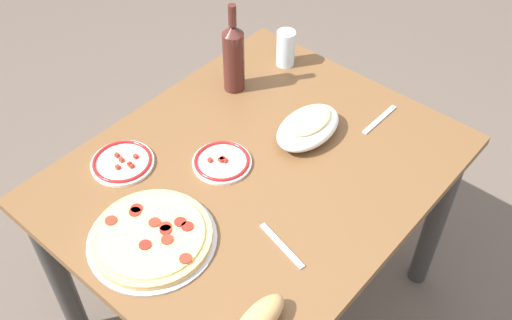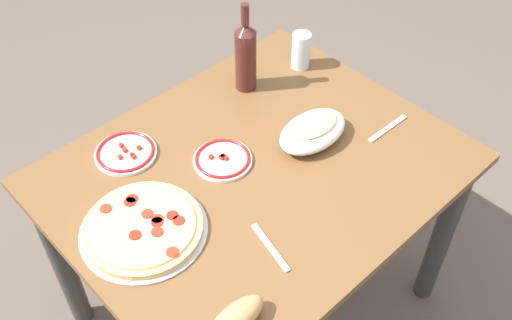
# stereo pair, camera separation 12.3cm
# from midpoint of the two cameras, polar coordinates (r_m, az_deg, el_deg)

# --- Properties ---
(ground_plane) EXTENTS (8.00, 8.00, 0.00)m
(ground_plane) POSITION_cam_midpoint_polar(r_m,az_deg,el_deg) (2.32, -1.57, -13.66)
(ground_plane) COLOR brown
(ground_plane) RESTS_ON ground
(dining_table) EXTENTS (1.14, 0.92, 0.75)m
(dining_table) POSITION_cam_midpoint_polar(r_m,az_deg,el_deg) (1.82, -1.95, -3.63)
(dining_table) COLOR brown
(dining_table) RESTS_ON ground
(pepperoni_pizza) EXTENTS (0.34, 0.34, 0.03)m
(pepperoni_pizza) POSITION_cam_midpoint_polar(r_m,az_deg,el_deg) (1.57, -12.23, -7.35)
(pepperoni_pizza) COLOR #B7B7BC
(pepperoni_pizza) RESTS_ON dining_table
(baked_pasta_dish) EXTENTS (0.24, 0.15, 0.08)m
(baked_pasta_dish) POSITION_cam_midpoint_polar(r_m,az_deg,el_deg) (1.79, 3.08, 3.22)
(baked_pasta_dish) COLOR white
(baked_pasta_dish) RESTS_ON dining_table
(wine_bottle) EXTENTS (0.07, 0.07, 0.31)m
(wine_bottle) POSITION_cam_midpoint_polar(r_m,az_deg,el_deg) (1.92, -4.04, 9.88)
(wine_bottle) COLOR #471E19
(wine_bottle) RESTS_ON dining_table
(water_glass) EXTENTS (0.06, 0.06, 0.13)m
(water_glass) POSITION_cam_midpoint_polar(r_m,az_deg,el_deg) (2.06, 1.14, 10.65)
(water_glass) COLOR silver
(water_glass) RESTS_ON dining_table
(side_plate_near) EXTENTS (0.17, 0.17, 0.02)m
(side_plate_near) POSITION_cam_midpoint_polar(r_m,az_deg,el_deg) (1.73, -5.34, -0.24)
(side_plate_near) COLOR white
(side_plate_near) RESTS_ON dining_table
(side_plate_far) EXTENTS (0.18, 0.18, 0.02)m
(side_plate_far) POSITION_cam_midpoint_polar(r_m,az_deg,el_deg) (1.78, -14.69, -0.28)
(side_plate_far) COLOR white
(side_plate_far) RESTS_ON dining_table
(bread_loaf) EXTENTS (0.16, 0.07, 0.06)m
(bread_loaf) POSITION_cam_midpoint_polar(r_m,az_deg,el_deg) (1.39, -2.35, -15.20)
(bread_loaf) COLOR tan
(bread_loaf) RESTS_ON dining_table
(fork_left) EXTENTS (0.17, 0.02, 0.00)m
(fork_left) POSITION_cam_midpoint_polar(r_m,az_deg,el_deg) (1.90, 10.00, 3.80)
(fork_left) COLOR #B7B7BC
(fork_left) RESTS_ON dining_table
(fork_right) EXTENTS (0.05, 0.17, 0.00)m
(fork_right) POSITION_cam_midpoint_polar(r_m,az_deg,el_deg) (1.54, 0.17, -8.34)
(fork_right) COLOR #B7B7BC
(fork_right) RESTS_ON dining_table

